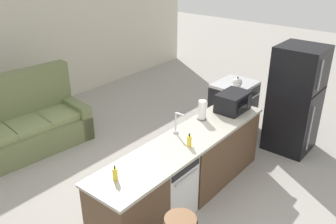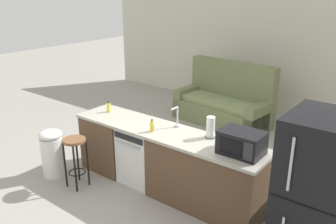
{
  "view_description": "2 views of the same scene",
  "coord_description": "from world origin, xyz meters",
  "px_view_note": "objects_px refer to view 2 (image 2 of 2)",
  "views": [
    {
      "loc": [
        -3.03,
        -2.31,
        3.13
      ],
      "look_at": [
        0.46,
        0.56,
        1.01
      ],
      "focal_mm": 38.0,
      "sensor_mm": 36.0,
      "label": 1
    },
    {
      "loc": [
        2.92,
        -3.49,
        2.75
      ],
      "look_at": [
        -0.04,
        0.33,
        1.03
      ],
      "focal_mm": 38.0,
      "sensor_mm": 36.0,
      "label": 2
    }
  ],
  "objects_px": {
    "soap_bottle": "(152,126)",
    "kettle": "(332,155)",
    "paper_towel_roll": "(211,127)",
    "microwave": "(242,143)",
    "dish_soap_bottle": "(109,107)",
    "dishwasher": "(143,154)",
    "couch": "(225,104)",
    "refrigerator": "(321,210)",
    "bar_stool": "(75,152)",
    "trash_bin": "(52,152)"
  },
  "relations": [
    {
      "from": "dish_soap_bottle",
      "to": "kettle",
      "type": "height_order",
      "value": "kettle"
    },
    {
      "from": "kettle",
      "to": "couch",
      "type": "height_order",
      "value": "couch"
    },
    {
      "from": "kettle",
      "to": "trash_bin",
      "type": "xyz_separation_m",
      "value": [
        -3.62,
        -1.15,
        -0.61
      ]
    },
    {
      "from": "refrigerator",
      "to": "microwave",
      "type": "relative_size",
      "value": 3.51
    },
    {
      "from": "soap_bottle",
      "to": "couch",
      "type": "xyz_separation_m",
      "value": [
        -0.54,
        3.02,
        -0.58
      ]
    },
    {
      "from": "paper_towel_roll",
      "to": "soap_bottle",
      "type": "relative_size",
      "value": 1.6
    },
    {
      "from": "dishwasher",
      "to": "refrigerator",
      "type": "height_order",
      "value": "refrigerator"
    },
    {
      "from": "kettle",
      "to": "bar_stool",
      "type": "relative_size",
      "value": 0.28
    },
    {
      "from": "microwave",
      "to": "bar_stool",
      "type": "distance_m",
      "value": 2.35
    },
    {
      "from": "kettle",
      "to": "dishwasher",
      "type": "bearing_deg",
      "value": -170.15
    },
    {
      "from": "kettle",
      "to": "trash_bin",
      "type": "relative_size",
      "value": 0.28
    },
    {
      "from": "microwave",
      "to": "couch",
      "type": "relative_size",
      "value": 0.24
    },
    {
      "from": "microwave",
      "to": "bar_stool",
      "type": "height_order",
      "value": "microwave"
    },
    {
      "from": "microwave",
      "to": "kettle",
      "type": "distance_m",
      "value": 0.99
    },
    {
      "from": "dishwasher",
      "to": "kettle",
      "type": "xyz_separation_m",
      "value": [
        2.43,
        0.42,
        0.56
      ]
    },
    {
      "from": "refrigerator",
      "to": "soap_bottle",
      "type": "xyz_separation_m",
      "value": [
        -2.31,
        0.43,
        0.1
      ]
    },
    {
      "from": "paper_towel_roll",
      "to": "soap_bottle",
      "type": "distance_m",
      "value": 0.79
    },
    {
      "from": "trash_bin",
      "to": "couch",
      "type": "relative_size",
      "value": 0.36
    },
    {
      "from": "bar_stool",
      "to": "couch",
      "type": "relative_size",
      "value": 0.36
    },
    {
      "from": "bar_stool",
      "to": "dish_soap_bottle",
      "type": "bearing_deg",
      "value": 98.12
    },
    {
      "from": "dish_soap_bottle",
      "to": "bar_stool",
      "type": "height_order",
      "value": "dish_soap_bottle"
    },
    {
      "from": "microwave",
      "to": "dish_soap_bottle",
      "type": "relative_size",
      "value": 2.84
    },
    {
      "from": "paper_towel_roll",
      "to": "soap_bottle",
      "type": "xyz_separation_m",
      "value": [
        -0.72,
        -0.31,
        -0.07
      ]
    },
    {
      "from": "soap_bottle",
      "to": "kettle",
      "type": "xyz_separation_m",
      "value": [
        2.15,
        0.55,
        0.01
      ]
    },
    {
      "from": "soap_bottle",
      "to": "dish_soap_bottle",
      "type": "bearing_deg",
      "value": 169.63
    },
    {
      "from": "dish_soap_bottle",
      "to": "bar_stool",
      "type": "relative_size",
      "value": 0.24
    },
    {
      "from": "refrigerator",
      "to": "bar_stool",
      "type": "relative_size",
      "value": 2.37
    },
    {
      "from": "microwave",
      "to": "dish_soap_bottle",
      "type": "bearing_deg",
      "value": 178.3
    },
    {
      "from": "refrigerator",
      "to": "dish_soap_bottle",
      "type": "xyz_separation_m",
      "value": [
        -3.36,
        0.62,
        0.1
      ]
    },
    {
      "from": "soap_bottle",
      "to": "dishwasher",
      "type": "bearing_deg",
      "value": 156.68
    },
    {
      "from": "dishwasher",
      "to": "refrigerator",
      "type": "bearing_deg",
      "value": -11.93
    },
    {
      "from": "trash_bin",
      "to": "couch",
      "type": "distance_m",
      "value": 3.74
    },
    {
      "from": "dish_soap_bottle",
      "to": "dishwasher",
      "type": "bearing_deg",
      "value": -5.07
    },
    {
      "from": "paper_towel_roll",
      "to": "soap_bottle",
      "type": "bearing_deg",
      "value": -156.96
    },
    {
      "from": "couch",
      "to": "kettle",
      "type": "bearing_deg",
      "value": -42.66
    },
    {
      "from": "refrigerator",
      "to": "paper_towel_roll",
      "type": "xyz_separation_m",
      "value": [
        -1.59,
        0.73,
        0.16
      ]
    },
    {
      "from": "microwave",
      "to": "trash_bin",
      "type": "bearing_deg",
      "value": -165.06
    },
    {
      "from": "soap_bottle",
      "to": "couch",
      "type": "relative_size",
      "value": 0.08
    },
    {
      "from": "dish_soap_bottle",
      "to": "paper_towel_roll",
      "type": "bearing_deg",
      "value": 3.79
    },
    {
      "from": "soap_bottle",
      "to": "bar_stool",
      "type": "bearing_deg",
      "value": -147.76
    },
    {
      "from": "dishwasher",
      "to": "trash_bin",
      "type": "relative_size",
      "value": 1.14
    },
    {
      "from": "paper_towel_roll",
      "to": "trash_bin",
      "type": "distance_m",
      "value": 2.47
    },
    {
      "from": "microwave",
      "to": "paper_towel_roll",
      "type": "xyz_separation_m",
      "value": [
        -0.53,
        0.19,
        -0.0
      ]
    },
    {
      "from": "dishwasher",
      "to": "dish_soap_bottle",
      "type": "bearing_deg",
      "value": 174.93
    },
    {
      "from": "refrigerator",
      "to": "soap_bottle",
      "type": "relative_size",
      "value": 9.97
    },
    {
      "from": "kettle",
      "to": "trash_bin",
      "type": "bearing_deg",
      "value": -162.35
    },
    {
      "from": "microwave",
      "to": "dish_soap_bottle",
      "type": "height_order",
      "value": "microwave"
    },
    {
      "from": "microwave",
      "to": "paper_towel_roll",
      "type": "relative_size",
      "value": 1.77
    },
    {
      "from": "refrigerator",
      "to": "couch",
      "type": "height_order",
      "value": "refrigerator"
    },
    {
      "from": "refrigerator",
      "to": "paper_towel_roll",
      "type": "bearing_deg",
      "value": 155.22
    }
  ]
}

